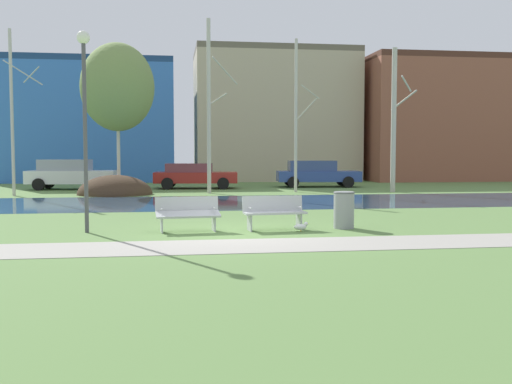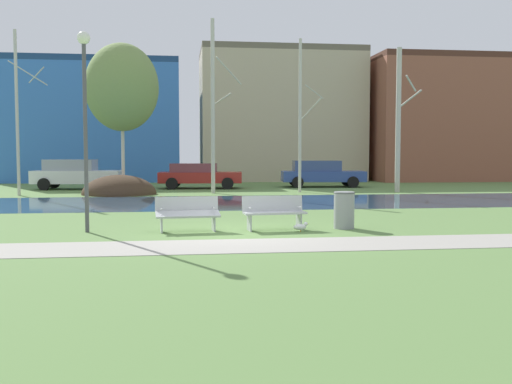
# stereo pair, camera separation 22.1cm
# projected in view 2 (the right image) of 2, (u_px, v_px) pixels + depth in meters

# --- Properties ---
(ground_plane) EXTENTS (120.00, 120.00, 0.00)m
(ground_plane) POSITION_uv_depth(u_px,v_px,m) (212.00, 201.00, 24.34)
(ground_plane) COLOR #5B7F42
(paved_path_strip) EXTENTS (60.00, 1.91, 0.01)m
(paved_path_strip) POSITION_uv_depth(u_px,v_px,m) (242.00, 246.00, 12.58)
(paved_path_strip) COLOR #9E998E
(paved_path_strip) RESTS_ON ground
(river_band) EXTENTS (80.00, 6.82, 0.01)m
(river_band) POSITION_uv_depth(u_px,v_px,m) (213.00, 202.00, 23.45)
(river_band) COLOR #33516B
(river_band) RESTS_ON ground
(soil_mound) EXTENTS (3.50, 3.34, 1.85)m
(soil_mound) POSITION_uv_depth(u_px,v_px,m) (119.00, 194.00, 27.97)
(soil_mound) COLOR #423021
(soil_mound) RESTS_ON ground
(bench_left) EXTENTS (1.64, 0.69, 0.87)m
(bench_left) POSITION_uv_depth(u_px,v_px,m) (188.00, 213.00, 14.86)
(bench_left) COLOR #B2B5B7
(bench_left) RESTS_ON ground
(bench_right) EXTENTS (1.64, 0.69, 0.87)m
(bench_right) POSITION_uv_depth(u_px,v_px,m) (274.00, 212.00, 15.14)
(bench_right) COLOR #B2B5B7
(bench_right) RESTS_ON ground
(trash_bin) EXTENTS (0.56, 0.56, 0.97)m
(trash_bin) POSITION_uv_depth(u_px,v_px,m) (344.00, 209.00, 15.43)
(trash_bin) COLOR gray
(trash_bin) RESTS_ON ground
(seagull) EXTENTS (0.40, 0.15, 0.25)m
(seagull) POSITION_uv_depth(u_px,v_px,m) (301.00, 227.00, 14.82)
(seagull) COLOR white
(seagull) RESTS_ON ground
(streetlamp) EXTENTS (0.32, 0.32, 4.96)m
(streetlamp) POSITION_uv_depth(u_px,v_px,m) (85.00, 97.00, 14.53)
(streetlamp) COLOR #4C4C51
(streetlamp) RESTS_ON ground
(birch_far_left) EXTENTS (1.49, 2.71, 7.57)m
(birch_far_left) POSITION_uv_depth(u_px,v_px,m) (18.00, 111.00, 26.97)
(birch_far_left) COLOR beige
(birch_far_left) RESTS_ON ground
(birch_left) EXTENTS (3.56, 3.56, 7.30)m
(birch_left) POSITION_uv_depth(u_px,v_px,m) (122.00, 87.00, 28.75)
(birch_left) COLOR beige
(birch_left) RESTS_ON ground
(birch_center_left) EXTENTS (1.50, 2.28, 8.38)m
(birch_center_left) POSITION_uv_depth(u_px,v_px,m) (213.00, 105.00, 28.42)
(birch_center_left) COLOR beige
(birch_center_left) RESTS_ON ground
(birch_center) EXTENTS (1.27, 2.27, 7.59)m
(birch_center) POSITION_uv_depth(u_px,v_px,m) (301.00, 115.00, 29.27)
(birch_center) COLOR beige
(birch_center) RESTS_ON ground
(birch_center_right) EXTENTS (1.30, 2.02, 7.16)m
(birch_center_right) POSITION_uv_depth(u_px,v_px,m) (399.00, 119.00, 29.32)
(birch_center_right) COLOR #BCB7A8
(birch_center_right) RESTS_ON ground
(parked_van_nearest_white) EXTENTS (4.77, 2.28, 1.61)m
(parked_van_nearest_white) POSITION_uv_depth(u_px,v_px,m) (76.00, 174.00, 31.69)
(parked_van_nearest_white) COLOR silver
(parked_van_nearest_white) RESTS_ON ground
(parked_sedan_second_red) EXTENTS (4.65, 2.38, 1.38)m
(parked_sedan_second_red) POSITION_uv_depth(u_px,v_px,m) (199.00, 175.00, 32.43)
(parked_sedan_second_red) COLOR maroon
(parked_sedan_second_red) RESTS_ON ground
(parked_hatch_third_blue) EXTENTS (4.85, 2.35, 1.51)m
(parked_hatch_third_blue) POSITION_uv_depth(u_px,v_px,m) (321.00, 173.00, 33.76)
(parked_hatch_third_blue) COLOR #2D4793
(parked_hatch_third_blue) RESTS_ON ground
(building_blue_store) EXTENTS (11.79, 7.50, 8.24)m
(building_blue_store) POSITION_uv_depth(u_px,v_px,m) (95.00, 122.00, 41.49)
(building_blue_store) COLOR #3870C6
(building_blue_store) RESTS_ON ground
(building_beige_block) EXTENTS (11.26, 6.35, 9.19)m
(building_beige_block) POSITION_uv_depth(u_px,v_px,m) (280.00, 116.00, 42.24)
(building_beige_block) COLOR #BCAD8E
(building_beige_block) RESTS_ON ground
(building_brick_low) EXTENTS (14.90, 9.55, 8.64)m
(building_brick_low) POSITION_uv_depth(u_px,v_px,m) (460.00, 121.00, 43.77)
(building_brick_low) COLOR brown
(building_brick_low) RESTS_ON ground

